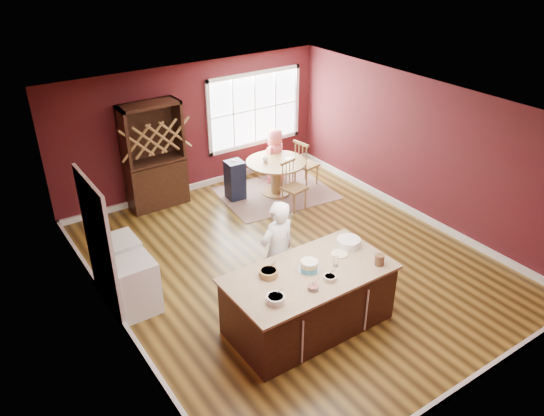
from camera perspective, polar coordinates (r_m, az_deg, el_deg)
The scene contains 27 objects.
room_shell at distance 8.43m, azimuth 2.28°, elevation 1.79°, with size 7.00×7.00×7.00m.
window at distance 11.82m, azimuth -1.89°, elevation 10.56°, with size 2.36×0.10×1.66m, color white, non-canonical shape.
doorway at distance 7.95m, azimuth -18.04°, elevation -4.23°, with size 0.08×1.26×2.13m, color white, non-canonical shape.
kitchen_island at distance 7.58m, azimuth 3.95°, elevation -9.87°, with size 2.34×1.22×0.92m.
dining_table at distance 11.11m, azimuth 0.43°, elevation 4.04°, with size 1.25×1.25×0.75m.
baker at distance 7.86m, azimuth 0.57°, elevation -4.72°, with size 0.61×0.40×1.66m, color white.
layer_cake at distance 7.31m, azimuth 4.02°, elevation -6.18°, with size 0.34×0.34×0.14m, color white, non-canonical shape.
bowl_blue at distance 6.73m, azimuth 0.39°, elevation -9.77°, with size 0.24×0.24×0.09m, color white.
bowl_yellow at distance 7.18m, azimuth -0.37°, elevation -7.01°, with size 0.26×0.26×0.10m, color olive.
bowl_pink at distance 6.97m, azimuth 4.44°, elevation -8.55°, with size 0.15×0.15×0.06m, color silver.
bowl_olive at distance 7.15m, azimuth 6.24°, elevation -7.49°, with size 0.17×0.17×0.06m, color beige.
drinking_glass at distance 7.41m, azimuth 6.89°, elevation -5.70°, with size 0.08×0.08×0.15m, color white.
dinner_plate at distance 7.70m, azimuth 7.26°, elevation -4.92°, with size 0.24×0.24×0.02m, color #F8E9C2.
white_tub at distance 7.87m, azimuth 8.23°, elevation -3.70°, with size 0.35×0.35×0.12m, color white.
stoneware_crock at distance 7.53m, azimuth 11.48°, elevation -5.48°, with size 0.13×0.13×0.16m, color brown.
rug at distance 11.34m, azimuth 0.42°, elevation 1.61°, with size 2.29×1.77×0.01m, color brown.
chair_east at distance 11.54m, azimuth 3.73°, elevation 4.92°, with size 0.44×0.42×1.06m, color #905F30, non-canonical shape.
chair_south at distance 10.52m, azimuth 2.41°, elevation 2.38°, with size 0.43×0.41×1.02m, color #986330, non-canonical shape.
chair_north at distance 11.88m, azimuth -0.42°, elevation 5.59°, with size 0.43×0.41×1.02m, color brown, non-canonical shape.
seated_woman at distance 11.60m, azimuth 0.36°, elevation 5.59°, with size 0.61×0.40×1.24m, color #EF646D.
high_chair at distance 10.99m, azimuth -4.00°, elevation 3.09°, with size 0.35×0.35×0.87m, color black, non-canonical shape.
toddler at distance 10.90m, azimuth -3.87°, elevation 5.06°, with size 0.18×0.14×0.26m, color #8CA5BF, non-canonical shape.
table_plate at distance 11.12m, azimuth 1.89°, elevation 5.29°, with size 0.19×0.19×0.01m, color beige.
table_cup at distance 10.98m, azimuth -0.73°, elevation 5.22°, with size 0.12×0.12×0.10m, color white.
hutch at distance 10.69m, azimuth -12.56°, elevation 5.45°, with size 1.17×0.49×2.14m, color #35190C.
washer at distance 8.09m, azimuth -14.48°, elevation -8.15°, with size 0.59×0.57×0.86m, color white.
dryer at distance 8.59m, azimuth -16.06°, elevation -5.89°, with size 0.61×0.59×0.89m, color white.
Camera 1 is at (-4.52, -6.02, 5.14)m, focal length 35.00 mm.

